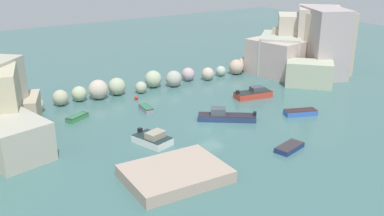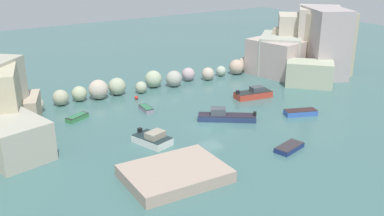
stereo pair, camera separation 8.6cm
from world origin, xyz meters
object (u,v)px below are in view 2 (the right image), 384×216
Objects in this scene: stone_dock at (175,174)px; moored_boat_4 at (153,139)px; moored_boat_7 at (146,109)px; moored_boat_0 at (163,181)px; moored_boat_5 at (225,116)px; moored_boat_3 at (77,117)px; moored_boat_6 at (301,112)px; moored_boat_1 at (289,147)px; moored_boat_2 at (254,94)px; channel_buoy at (136,98)px.

moored_boat_4 is at bearing 75.59° from stone_dock.
moored_boat_0 is at bearing 161.85° from moored_boat_7.
moored_boat_5 is (13.87, 9.10, 0.22)m from moored_boat_0.
moored_boat_4 is at bearing 43.33° from moored_boat_5.
moored_boat_5 reaches higher than moored_boat_7.
moored_boat_7 is (8.38, -1.83, 0.00)m from moored_boat_3.
moored_boat_6 is at bearing -122.63° from moored_boat_7.
moored_boat_5 is at bearing 79.96° from moored_boat_4.
moored_boat_2 reaches higher than moored_boat_1.
channel_buoy is 0.18× the size of moored_boat_0.
moored_boat_4 is (-10.95, 9.05, 0.29)m from moored_boat_1.
moored_boat_3 is 1.11× the size of moored_boat_7.
channel_buoy is 0.17× the size of moored_boat_3.
moored_boat_0 is 0.78× the size of moored_boat_1.
moored_boat_3 is at bearing 82.93° from moored_boat_7.
moored_boat_3 reaches higher than channel_buoy.
moored_boat_2 is at bearing -30.54° from channel_buoy.
moored_boat_2 reaches higher than moored_boat_3.
stone_dock is at bearing -19.13° from moored_boat_1.
moored_boat_6 is (23.65, -13.70, 0.05)m from moored_boat_3.
moored_boat_6 reaches higher than moored_boat_1.
channel_buoy is 14.98m from moored_boat_4.
moored_boat_2 is 23.87m from moored_boat_3.
moored_boat_1 is 0.68× the size of moored_boat_2.
moored_boat_1 is 0.87× the size of moored_boat_6.
moored_boat_5 is at bearing -79.11° from moored_boat_0.
moored_boat_0 is 14.33m from moored_boat_1.
moored_boat_7 reaches higher than moored_boat_1.
moored_boat_5 is at bearing -67.25° from channel_buoy.
moored_boat_0 is 19.12m from moored_boat_3.
channel_buoy is 0.12× the size of moored_boat_4.
channel_buoy is 16.15m from moored_boat_2.
channel_buoy is 23.58m from moored_boat_0.
moored_boat_2 is at bearing 33.04° from stone_dock.
moored_boat_2 reaches higher than moored_boat_0.
moored_boat_0 is 0.68× the size of moored_boat_6.
moored_boat_5 reaches higher than moored_boat_2.
moored_boat_2 is at bearing -114.00° from moored_boat_5.
moored_boat_6 reaches higher than moored_boat_0.
moored_boat_0 is 18.82m from moored_boat_7.
moored_boat_2 is at bearing -80.69° from moored_boat_0.
moored_boat_0 is at bearing -138.07° from moored_boat_2.
moored_boat_3 is at bearing 96.72° from stone_dock.
moored_boat_0 is 0.53× the size of moored_boat_2.
stone_dock is at bearing 36.16° from moored_boat_6.
moored_boat_1 is 19.61m from moored_boat_7.
moored_boat_7 is (-6.82, 18.39, 0.03)m from moored_boat_1.
moored_boat_6 is 1.52× the size of moored_boat_7.
moored_boat_1 is 10.67m from moored_boat_6.
moored_boat_3 is 0.69× the size of moored_boat_4.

